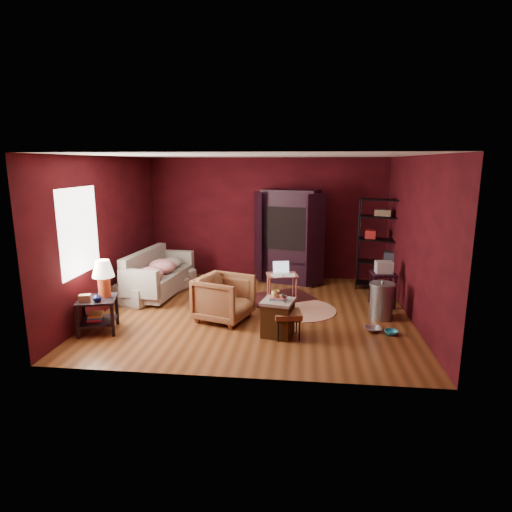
{
  "coord_description": "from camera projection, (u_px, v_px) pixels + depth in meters",
  "views": [
    {
      "loc": [
        0.86,
        -7.43,
        2.68
      ],
      "look_at": [
        0.0,
        0.2,
        1.0
      ],
      "focal_mm": 30.0,
      "sensor_mm": 36.0,
      "label": 1
    }
  ],
  "objects": [
    {
      "name": "room",
      "position": [
        252.0,
        236.0,
        7.57
      ],
      "size": [
        5.54,
        5.04,
        2.84
      ],
      "color": "brown",
      "rests_on": "ground"
    },
    {
      "name": "sofa",
      "position": [
        156.0,
        277.0,
        8.81
      ],
      "size": [
        1.17,
        1.95,
        0.73
      ],
      "primitive_type": "imported",
      "rotation": [
        0.0,
        0.0,
        1.21
      ],
      "color": "gray",
      "rests_on": "ground"
    },
    {
      "name": "trash_can",
      "position": [
        381.0,
        301.0,
        7.46
      ],
      "size": [
        0.5,
        0.5,
        0.69
      ],
      "rotation": [
        0.0,
        0.0,
        -0.16
      ],
      "color": "gray",
      "rests_on": "ground"
    },
    {
      "name": "hamper",
      "position": [
        278.0,
        317.0,
        6.73
      ],
      "size": [
        0.56,
        0.56,
        0.67
      ],
      "rotation": [
        0.0,
        0.0,
        -0.21
      ],
      "color": "#492B10",
      "rests_on": "ground"
    },
    {
      "name": "tv_armoire",
      "position": [
        290.0,
        235.0,
        9.63
      ],
      "size": [
        1.59,
        1.14,
        2.1
      ],
      "rotation": [
        0.0,
        0.0,
        -0.28
      ],
      "color": "black",
      "rests_on": "ground"
    },
    {
      "name": "wire_shelving",
      "position": [
        382.0,
        240.0,
        9.04
      ],
      "size": [
        1.02,
        0.62,
        1.95
      ],
      "rotation": [
        0.0,
        0.0,
        -0.23
      ],
      "color": "black",
      "rests_on": "ground"
    },
    {
      "name": "armchair",
      "position": [
        224.0,
        296.0,
        7.36
      ],
      "size": [
        1.01,
        1.04,
        0.86
      ],
      "primitive_type": "imported",
      "rotation": [
        0.0,
        0.0,
        1.24
      ],
      "color": "black",
      "rests_on": "ground"
    },
    {
      "name": "rug_oriental",
      "position": [
        279.0,
        297.0,
        8.66
      ],
      "size": [
        1.56,
        1.4,
        0.01
      ],
      "rotation": [
        0.0,
        0.0,
        0.52
      ],
      "color": "#481314",
      "rests_on": "ground"
    },
    {
      "name": "vase",
      "position": [
        97.0,
        297.0,
        6.67
      ],
      "size": [
        0.18,
        0.19,
        0.14
      ],
      "primitive_type": "imported",
      "rotation": [
        0.0,
        0.0,
        0.37
      ],
      "color": "#0C1240",
      "rests_on": "side_table"
    },
    {
      "name": "sofa_cushions",
      "position": [
        157.0,
        275.0,
        8.82
      ],
      "size": [
        0.98,
        2.06,
        0.83
      ],
      "rotation": [
        0.0,
        0.0,
        -0.1
      ],
      "color": "gray",
      "rests_on": "sofa"
    },
    {
      "name": "side_table",
      "position": [
        100.0,
        289.0,
        6.86
      ],
      "size": [
        0.73,
        0.73,
        1.16
      ],
      "rotation": [
        0.0,
        0.0,
        0.3
      ],
      "color": "black",
      "rests_on": "ground"
    },
    {
      "name": "mug",
      "position": [
        276.0,
        293.0,
        6.6
      ],
      "size": [
        0.15,
        0.13,
        0.13
      ],
      "primitive_type": "imported",
      "rotation": [
        0.0,
        0.0,
        -0.21
      ],
      "color": "#D6C168",
      "rests_on": "hamper"
    },
    {
      "name": "footstool",
      "position": [
        288.0,
        315.0,
        6.63
      ],
      "size": [
        0.47,
        0.47,
        0.42
      ],
      "rotation": [
        0.0,
        0.0,
        0.16
      ],
      "color": "black",
      "rests_on": "ground"
    },
    {
      "name": "rug_round",
      "position": [
        300.0,
        310.0,
        7.95
      ],
      "size": [
        1.51,
        1.51,
        0.01
      ],
      "rotation": [
        0.0,
        0.0,
        -0.15
      ],
      "color": "beige",
      "rests_on": "ground"
    },
    {
      "name": "pet_bowl_turquoise",
      "position": [
        392.0,
        328.0,
        6.79
      ],
      "size": [
        0.22,
        0.15,
        0.22
      ],
      "primitive_type": "imported",
      "rotation": [
        0.0,
        0.0,
        0.42
      ],
      "color": "teal",
      "rests_on": "ground"
    },
    {
      "name": "laptop_desk",
      "position": [
        282.0,
        277.0,
        8.49
      ],
      "size": [
        0.67,
        0.57,
        0.75
      ],
      "rotation": [
        0.0,
        0.0,
        0.2
      ],
      "color": "#A15149",
      "rests_on": "ground"
    },
    {
      "name": "small_stand",
      "position": [
        384.0,
        273.0,
        8.04
      ],
      "size": [
        0.46,
        0.46,
        0.87
      ],
      "rotation": [
        0.0,
        0.0,
        0.06
      ],
      "color": "black",
      "rests_on": "ground"
    },
    {
      "name": "pet_bowl_steel",
      "position": [
        373.0,
        323.0,
        6.92
      ],
      "size": [
        0.27,
        0.09,
        0.27
      ],
      "primitive_type": "imported",
      "rotation": [
        0.0,
        0.0,
        0.11
      ],
      "color": "#ABADB1",
      "rests_on": "ground"
    }
  ]
}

